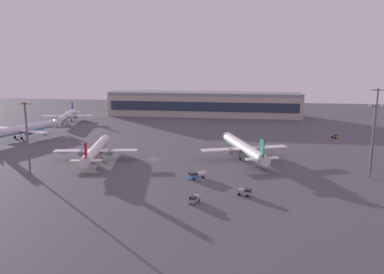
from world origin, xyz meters
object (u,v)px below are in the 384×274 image
object	(u,v)px
airplane_mid_apron	(21,130)
fuel_truck	(197,175)
airplane_far_stand	(244,148)
pushback_tug	(335,136)
cargo_loader	(245,192)
apron_light_west	(373,136)
apron_light_east	(27,133)
baggage_tractor	(194,199)
apron_light_central	(375,124)
airplane_terminal_side	(96,150)
airplane_near_gate	(67,116)

from	to	relation	value
airplane_mid_apron	fuel_truck	xyz separation A→B (m)	(96.99, -55.01, -3.05)
airplane_far_stand	pushback_tug	size ratio (longest dim) A/B	12.60
cargo_loader	apron_light_west	size ratio (longest dim) A/B	0.18
cargo_loader	apron_light_east	distance (m)	78.00
pushback_tug	baggage_tractor	size ratio (longest dim) A/B	0.78
airplane_far_stand	airplane_mid_apron	xyz separation A→B (m)	(-112.60, 25.10, -0.07)
pushback_tug	apron_light_central	size ratio (longest dim) A/B	0.12
baggage_tractor	cargo_loader	size ratio (longest dim) A/B	0.99
airplane_far_stand	cargo_loader	bearing A→B (deg)	-109.45
baggage_tractor	pushback_tug	bearing A→B (deg)	-105.13
baggage_tractor	apron_light_west	world-z (taller)	apron_light_west
apron_light_central	apron_light_west	distance (m)	12.59
airplane_mid_apron	apron_light_east	world-z (taller)	apron_light_east
airplane_far_stand	pushback_tug	world-z (taller)	airplane_far_stand
airplane_terminal_side	fuel_truck	distance (m)	47.41
airplane_mid_apron	cargo_loader	size ratio (longest dim) A/B	9.63
fuel_truck	apron_light_east	distance (m)	60.83
airplane_mid_apron	apron_light_central	distance (m)	163.80
airplane_terminal_side	fuel_truck	xyz separation A→B (m)	(43.32, -19.04, -2.78)
airplane_mid_apron	apron_light_central	size ratio (longest dim) A/B	1.47
airplane_near_gate	apron_light_central	bearing A→B (deg)	140.44
airplane_near_gate	apron_light_central	world-z (taller)	apron_light_central
airplane_far_stand	apron_light_east	size ratio (longest dim) A/B	1.72
airplane_mid_apron	apron_light_central	bearing A→B (deg)	7.98
pushback_tug	baggage_tractor	xyz separation A→B (m)	(-58.78, -99.87, 0.11)
pushback_tug	apron_light_east	world-z (taller)	apron_light_east
baggage_tractor	fuel_truck	bearing A→B (deg)	-68.81
airplane_far_stand	airplane_near_gate	xyz separation A→B (m)	(-112.16, 76.17, -0.55)
airplane_mid_apron	apron_light_east	size ratio (longest dim) A/B	1.70
fuel_truck	airplane_terminal_side	bearing A→B (deg)	28.62
airplane_terminal_side	apron_light_central	distance (m)	106.96
airplane_near_gate	airplane_far_stand	bearing A→B (deg)	134.21
cargo_loader	fuel_truck	bearing A→B (deg)	-110.18
baggage_tractor	cargo_loader	xyz separation A→B (m)	(14.33, 8.08, 0.00)
airplane_far_stand	apron_light_central	size ratio (longest dim) A/B	1.49
airplane_mid_apron	apron_light_west	xyz separation A→B (m)	(156.04, -45.32, 10.15)
airplane_terminal_side	apron_light_west	world-z (taller)	apron_light_west
airplane_terminal_side	pushback_tug	distance (m)	119.50
airplane_mid_apron	baggage_tractor	size ratio (longest dim) A/B	9.76
baggage_tractor	apron_light_central	xyz separation A→B (m)	(60.52, 44.32, 15.66)
fuel_truck	baggage_tractor	size ratio (longest dim) A/B	1.39
airplane_near_gate	fuel_truck	bearing A→B (deg)	120.70
airplane_near_gate	baggage_tractor	distance (m)	162.50
cargo_loader	apron_light_central	bearing A→B (deg)	149.45
airplane_mid_apron	fuel_truck	world-z (taller)	airplane_mid_apron
cargo_loader	airplane_near_gate	bearing A→B (deg)	-115.53
airplane_far_stand	apron_light_central	distance (m)	49.56
pushback_tug	fuel_truck	world-z (taller)	fuel_truck
apron_light_central	baggage_tractor	bearing A→B (deg)	-143.78
airplane_near_gate	apron_light_east	distance (m)	115.92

